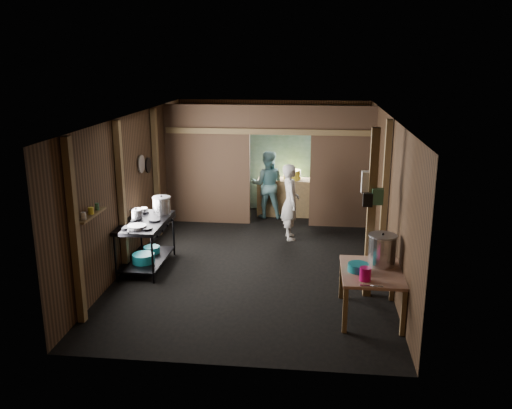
# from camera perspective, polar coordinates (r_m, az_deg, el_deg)

# --- Properties ---
(floor) EXTENTS (4.50, 7.00, 0.00)m
(floor) POSITION_cam_1_polar(r_m,az_deg,el_deg) (9.85, 0.13, -5.87)
(floor) COLOR black
(floor) RESTS_ON ground
(ceiling) EXTENTS (4.50, 7.00, 0.00)m
(ceiling) POSITION_cam_1_polar(r_m,az_deg,el_deg) (9.22, 0.14, 9.35)
(ceiling) COLOR #322F2C
(ceiling) RESTS_ON ground
(wall_back) EXTENTS (4.50, 0.00, 2.60)m
(wall_back) POSITION_cam_1_polar(r_m,az_deg,el_deg) (12.86, 1.82, 5.23)
(wall_back) COLOR #4C321F
(wall_back) RESTS_ON ground
(wall_front) EXTENTS (4.50, 0.00, 2.60)m
(wall_front) POSITION_cam_1_polar(r_m,az_deg,el_deg) (6.14, -3.41, -6.37)
(wall_front) COLOR #4C321F
(wall_front) RESTS_ON ground
(wall_left) EXTENTS (0.00, 7.00, 2.60)m
(wall_left) POSITION_cam_1_polar(r_m,az_deg,el_deg) (9.94, -12.88, 1.80)
(wall_left) COLOR #4C321F
(wall_left) RESTS_ON ground
(wall_right) EXTENTS (0.00, 7.00, 2.60)m
(wall_right) POSITION_cam_1_polar(r_m,az_deg,el_deg) (9.48, 13.78, 1.09)
(wall_right) COLOR #4C321F
(wall_right) RESTS_ON ground
(partition_left) EXTENTS (1.85, 0.10, 2.60)m
(partition_left) POSITION_cam_1_polar(r_m,az_deg,el_deg) (11.78, -5.14, 4.23)
(partition_left) COLOR #483421
(partition_left) RESTS_ON floor
(partition_right) EXTENTS (1.35, 0.10, 2.60)m
(partition_right) POSITION_cam_1_polar(r_m,az_deg,el_deg) (11.56, 9.13, 3.88)
(partition_right) COLOR #483421
(partition_right) RESTS_ON floor
(partition_header) EXTENTS (1.30, 0.10, 0.60)m
(partition_header) POSITION_cam_1_polar(r_m,az_deg,el_deg) (11.41, 2.60, 9.00)
(partition_header) COLOR #483421
(partition_header) RESTS_ON wall_back
(turquoise_panel) EXTENTS (4.40, 0.06, 2.50)m
(turquoise_panel) POSITION_cam_1_polar(r_m,az_deg,el_deg) (12.81, 1.80, 4.97)
(turquoise_panel) COLOR #87B8B4
(turquoise_panel) RESTS_ON wall_back
(back_counter) EXTENTS (1.20, 0.50, 0.85)m
(back_counter) POSITION_cam_1_polar(r_m,az_deg,el_deg) (12.49, 2.96, 0.80)
(back_counter) COLOR olive
(back_counter) RESTS_ON floor
(wall_clock) EXTENTS (0.20, 0.03, 0.20)m
(wall_clock) POSITION_cam_1_polar(r_m,az_deg,el_deg) (12.65, 2.95, 7.80)
(wall_clock) COLOR silver
(wall_clock) RESTS_ON wall_back
(post_left_a) EXTENTS (0.10, 0.12, 2.60)m
(post_left_a) POSITION_cam_1_polar(r_m,az_deg,el_deg) (7.60, -18.68, -2.86)
(post_left_a) COLOR olive
(post_left_a) RESTS_ON floor
(post_left_b) EXTENTS (0.10, 0.12, 2.60)m
(post_left_b) POSITION_cam_1_polar(r_m,az_deg,el_deg) (9.19, -14.06, 0.61)
(post_left_b) COLOR olive
(post_left_b) RESTS_ON floor
(post_left_c) EXTENTS (0.10, 0.12, 2.60)m
(post_left_c) POSITION_cam_1_polar(r_m,az_deg,el_deg) (11.03, -10.53, 3.26)
(post_left_c) COLOR olive
(post_left_c) RESTS_ON floor
(post_right) EXTENTS (0.10, 0.12, 2.60)m
(post_right) POSITION_cam_1_polar(r_m,az_deg,el_deg) (9.28, 13.50, 0.80)
(post_right) COLOR olive
(post_right) RESTS_ON floor
(post_free) EXTENTS (0.12, 0.12, 2.60)m
(post_free) POSITION_cam_1_polar(r_m,az_deg,el_deg) (8.19, 12.11, -1.07)
(post_free) COLOR olive
(post_free) RESTS_ON floor
(cross_beam) EXTENTS (4.40, 0.12, 0.12)m
(cross_beam) POSITION_cam_1_polar(r_m,az_deg,el_deg) (11.41, 1.31, 7.74)
(cross_beam) COLOR olive
(cross_beam) RESTS_ON wall_left
(pan_lid_big) EXTENTS (0.03, 0.34, 0.34)m
(pan_lid_big) POSITION_cam_1_polar(r_m,az_deg,el_deg) (10.23, -12.06, 4.23)
(pan_lid_big) COLOR gray
(pan_lid_big) RESTS_ON wall_left
(pan_lid_small) EXTENTS (0.03, 0.30, 0.30)m
(pan_lid_small) POSITION_cam_1_polar(r_m,az_deg,el_deg) (10.62, -11.36, 4.12)
(pan_lid_small) COLOR black
(pan_lid_small) RESTS_ON wall_left
(wall_shelf) EXTENTS (0.14, 0.80, 0.03)m
(wall_shelf) POSITION_cam_1_polar(r_m,az_deg,el_deg) (7.99, -17.07, -1.08)
(wall_shelf) COLOR olive
(wall_shelf) RESTS_ON wall_left
(jar_white) EXTENTS (0.07, 0.07, 0.10)m
(jar_white) POSITION_cam_1_polar(r_m,az_deg,el_deg) (7.75, -17.83, -1.14)
(jar_white) COLOR silver
(jar_white) RESTS_ON wall_shelf
(jar_yellow) EXTENTS (0.08, 0.08, 0.10)m
(jar_yellow) POSITION_cam_1_polar(r_m,az_deg,el_deg) (7.97, -17.11, -0.64)
(jar_yellow) COLOR yellow
(jar_yellow) RESTS_ON wall_shelf
(jar_green) EXTENTS (0.06, 0.06, 0.10)m
(jar_green) POSITION_cam_1_polar(r_m,az_deg,el_deg) (8.17, -16.51, -0.21)
(jar_green) COLOR #38714E
(jar_green) RESTS_ON wall_shelf
(bag_white) EXTENTS (0.22, 0.15, 0.32)m
(bag_white) POSITION_cam_1_polar(r_m,az_deg,el_deg) (8.14, 11.90, 2.34)
(bag_white) COLOR silver
(bag_white) RESTS_ON post_free
(bag_green) EXTENTS (0.16, 0.12, 0.24)m
(bag_green) POSITION_cam_1_polar(r_m,az_deg,el_deg) (8.06, 12.76, 0.84)
(bag_green) COLOR #38714E
(bag_green) RESTS_ON post_free
(bag_black) EXTENTS (0.14, 0.10, 0.20)m
(bag_black) POSITION_cam_1_polar(r_m,az_deg,el_deg) (8.04, 11.77, 0.49)
(bag_black) COLOR black
(bag_black) RESTS_ON post_free
(gas_range) EXTENTS (0.74, 1.45, 0.85)m
(gas_range) POSITION_cam_1_polar(r_m,az_deg,el_deg) (9.55, -11.56, -4.15)
(gas_range) COLOR black
(gas_range) RESTS_ON floor
(prep_table) EXTENTS (0.84, 1.16, 0.68)m
(prep_table) POSITION_cam_1_polar(r_m,az_deg,el_deg) (7.88, 12.04, -9.17)
(prep_table) COLOR #9F7367
(prep_table) RESTS_ON floor
(stove_pot_large) EXTENTS (0.35, 0.35, 0.33)m
(stove_pot_large) POSITION_cam_1_polar(r_m,az_deg,el_deg) (9.76, -9.96, -0.12)
(stove_pot_large) COLOR silver
(stove_pot_large) RESTS_ON gas_range
(stove_pot_med) EXTENTS (0.30, 0.30, 0.20)m
(stove_pot_med) POSITION_cam_1_polar(r_m,az_deg,el_deg) (9.51, -12.57, -1.07)
(stove_pot_med) COLOR silver
(stove_pot_med) RESTS_ON gas_range
(stove_saucepan) EXTENTS (0.20, 0.20, 0.10)m
(stove_saucepan) POSITION_cam_1_polar(r_m,az_deg,el_deg) (9.87, -11.87, -0.64)
(stove_saucepan) COLOR silver
(stove_saucepan) RESTS_ON gas_range
(frying_pan) EXTENTS (0.44, 0.60, 0.07)m
(frying_pan) POSITION_cam_1_polar(r_m,az_deg,el_deg) (9.03, -12.51, -2.32)
(frying_pan) COLOR gray
(frying_pan) RESTS_ON gas_range
(blue_tub_front) EXTENTS (0.38, 0.38, 0.16)m
(blue_tub_front) POSITION_cam_1_polar(r_m,az_deg,el_deg) (9.44, -11.87, -5.60)
(blue_tub_front) COLOR teal
(blue_tub_front) RESTS_ON gas_range
(blue_tub_back) EXTENTS (0.29, 0.29, 0.12)m
(blue_tub_back) POSITION_cam_1_polar(r_m,az_deg,el_deg) (9.87, -11.01, -4.72)
(blue_tub_back) COLOR teal
(blue_tub_back) RESTS_ON gas_range
(stock_pot) EXTENTS (0.51, 0.51, 0.47)m
(stock_pot) POSITION_cam_1_polar(r_m,az_deg,el_deg) (7.91, 13.22, -4.78)
(stock_pot) COLOR silver
(stock_pot) RESTS_ON prep_table
(wash_basin) EXTENTS (0.39, 0.39, 0.11)m
(wash_basin) POSITION_cam_1_polar(r_m,az_deg,el_deg) (7.67, 10.80, -6.57)
(wash_basin) COLOR teal
(wash_basin) RESTS_ON prep_table
(pink_bucket) EXTENTS (0.17, 0.17, 0.18)m
(pink_bucket) POSITION_cam_1_polar(r_m,az_deg,el_deg) (7.37, 11.52, -7.23)
(pink_bucket) COLOR #C0075C
(pink_bucket) RESTS_ON prep_table
(knife) EXTENTS (0.30, 0.04, 0.01)m
(knife) POSITION_cam_1_polar(r_m,az_deg,el_deg) (7.25, 12.13, -8.42)
(knife) COLOR silver
(knife) RESTS_ON prep_table
(yellow_tub) EXTENTS (0.40, 0.40, 0.22)m
(yellow_tub) POSITION_cam_1_polar(r_m,az_deg,el_deg) (12.36, 3.83, 3.18)
(yellow_tub) COLOR yellow
(yellow_tub) RESTS_ON back_counter
(red_cup) EXTENTS (0.13, 0.13, 0.15)m
(red_cup) POSITION_cam_1_polar(r_m,az_deg,el_deg) (12.39, 2.11, 3.07)
(red_cup) COLOR #A43330
(red_cup) RESTS_ON back_counter
(cook) EXTENTS (0.47, 0.62, 1.54)m
(cook) POSITION_cam_1_polar(r_m,az_deg,el_deg) (10.77, 3.67, 0.28)
(cook) COLOR silver
(cook) RESTS_ON floor
(worker_back) EXTENTS (0.75, 0.58, 1.53)m
(worker_back) POSITION_cam_1_polar(r_m,az_deg,el_deg) (12.22, 1.22, 2.14)
(worker_back) COLOR #61959B
(worker_back) RESTS_ON floor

